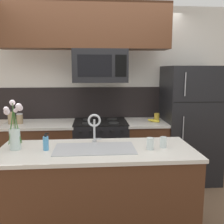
# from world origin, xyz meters

# --- Properties ---
(ground_plane) EXTENTS (10.00, 10.00, 0.00)m
(ground_plane) POSITION_xyz_m (0.00, 0.00, 0.00)
(ground_plane) COLOR brown
(rear_partition) EXTENTS (5.20, 0.10, 2.60)m
(rear_partition) POSITION_xyz_m (0.30, 1.28, 1.30)
(rear_partition) COLOR silver
(rear_partition) RESTS_ON ground
(splash_band) EXTENTS (3.24, 0.01, 0.48)m
(splash_band) POSITION_xyz_m (0.00, 1.22, 1.15)
(splash_band) COLOR black
(splash_band) RESTS_ON rear_partition
(back_counter_left) EXTENTS (0.99, 0.65, 0.91)m
(back_counter_left) POSITION_xyz_m (-0.86, 0.90, 0.46)
(back_counter_left) COLOR #4C2B19
(back_counter_left) RESTS_ON ground
(back_counter_right) EXTENTS (0.59, 0.65, 0.91)m
(back_counter_right) POSITION_xyz_m (0.66, 0.90, 0.46)
(back_counter_right) COLOR #4C2B19
(back_counter_right) RESTS_ON ground
(stove_range) EXTENTS (0.76, 0.64, 0.93)m
(stove_range) POSITION_xyz_m (0.00, 0.90, 0.46)
(stove_range) COLOR black
(stove_range) RESTS_ON ground
(microwave) EXTENTS (0.74, 0.40, 0.45)m
(microwave) POSITION_xyz_m (0.00, 0.88, 1.71)
(microwave) COLOR black
(upper_cabinet_band) EXTENTS (2.28, 0.34, 0.60)m
(upper_cabinet_band) POSITION_xyz_m (-0.20, 0.85, 2.23)
(upper_cabinet_band) COLOR #4C2B19
(refrigerator) EXTENTS (0.78, 0.74, 1.71)m
(refrigerator) POSITION_xyz_m (1.33, 0.92, 0.85)
(refrigerator) COLOR black
(refrigerator) RESTS_ON ground
(storage_jar_tall) EXTENTS (0.10, 0.10, 0.20)m
(storage_jar_tall) POSITION_xyz_m (-1.24, 0.88, 1.01)
(storage_jar_tall) COLOR #997F5B
(storage_jar_tall) RESTS_ON back_counter_left
(storage_jar_medium) EXTENTS (0.09, 0.09, 0.14)m
(storage_jar_medium) POSITION_xyz_m (-1.13, 0.88, 0.98)
(storage_jar_medium) COLOR #997F5B
(storage_jar_medium) RESTS_ON back_counter_left
(banana_bunch) EXTENTS (0.19, 0.12, 0.08)m
(banana_bunch) POSITION_xyz_m (0.77, 0.84, 0.93)
(banana_bunch) COLOR yellow
(banana_bunch) RESTS_ON back_counter_right
(coffee_tin) EXTENTS (0.08, 0.08, 0.11)m
(coffee_tin) POSITION_xyz_m (0.84, 0.95, 0.97)
(coffee_tin) COLOR gold
(coffee_tin) RESTS_ON back_counter_right
(island_counter) EXTENTS (1.86, 0.73, 0.91)m
(island_counter) POSITION_xyz_m (-0.08, -0.35, 0.46)
(island_counter) COLOR #4C2B19
(island_counter) RESTS_ON ground
(kitchen_sink) EXTENTS (0.76, 0.39, 0.16)m
(kitchen_sink) POSITION_xyz_m (-0.10, -0.35, 0.84)
(kitchen_sink) COLOR #ADAFB5
(kitchen_sink) RESTS_ON island_counter
(sink_faucet) EXTENTS (0.14, 0.14, 0.31)m
(sink_faucet) POSITION_xyz_m (-0.09, -0.16, 1.11)
(sink_faucet) COLOR #B7BABF
(sink_faucet) RESTS_ON island_counter
(dish_soap_bottle) EXTENTS (0.06, 0.05, 0.16)m
(dish_soap_bottle) POSITION_xyz_m (-0.55, -0.35, 0.98)
(dish_soap_bottle) COLOR #4C93C6
(dish_soap_bottle) RESTS_ON island_counter
(drinking_glass) EXTENTS (0.07, 0.07, 0.11)m
(drinking_glass) POSITION_xyz_m (0.43, -0.40, 0.97)
(drinking_glass) COLOR silver
(drinking_glass) RESTS_ON island_counter
(spare_glass) EXTENTS (0.06, 0.06, 0.10)m
(spare_glass) POSITION_xyz_m (0.56, -0.35, 0.96)
(spare_glass) COLOR silver
(spare_glass) RESTS_ON island_counter
(flower_vase) EXTENTS (0.17, 0.13, 0.47)m
(flower_vase) POSITION_xyz_m (-0.84, -0.30, 1.08)
(flower_vase) COLOR silver
(flower_vase) RESTS_ON island_counter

